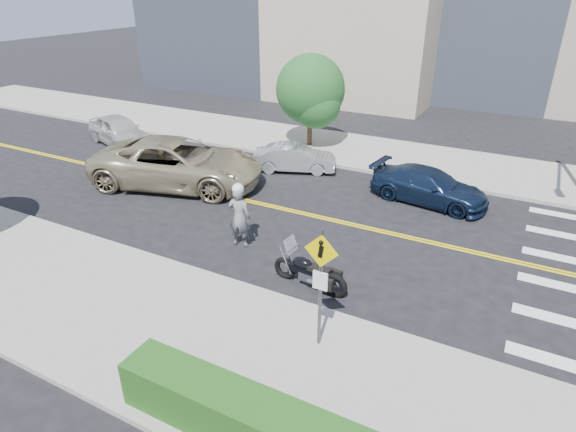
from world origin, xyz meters
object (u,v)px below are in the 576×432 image
at_px(pedestrian_sign, 321,278).
at_px(parked_car_white, 119,130).
at_px(motorcyclist, 239,215).
at_px(motorcycle, 310,266).
at_px(suv, 177,163).
at_px(parked_car_silver, 295,158).
at_px(parked_car_blue, 429,186).

relative_size(pedestrian_sign, parked_car_white, 0.68).
distance_m(motorcyclist, motorcycle, 3.20).
relative_size(motorcyclist, parked_car_white, 0.49).
bearing_deg(suv, parked_car_white, 49.14).
height_order(suv, parked_car_white, suv).
bearing_deg(motorcyclist, suv, -41.30).
distance_m(pedestrian_sign, parked_car_silver, 11.73).
height_order(motorcycle, parked_car_silver, motorcycle).
bearing_deg(suv, pedestrian_sign, -140.22).
height_order(parked_car_white, parked_car_silver, parked_car_white).
distance_m(motorcycle, parked_car_silver, 9.13).
xyz_separation_m(pedestrian_sign, parked_car_white, (-15.55, 9.27, -1.21)).
bearing_deg(parked_car_white, motorcyclist, -99.05).
height_order(parked_car_white, parked_car_blue, parked_car_white).
distance_m(suv, parked_car_white, 6.90).
distance_m(motorcycle, parked_car_white, 15.95).
bearing_deg(motorcyclist, motorcycle, 150.72).
relative_size(suv, parked_car_blue, 1.56).
relative_size(parked_car_white, parked_car_silver, 1.21).
height_order(pedestrian_sign, parked_car_white, pedestrian_sign).
bearing_deg(motorcycle, suv, 157.95).
relative_size(parked_car_white, parked_car_blue, 0.98).
relative_size(motorcyclist, parked_car_silver, 0.60).
bearing_deg(suv, parked_car_silver, -58.97).
relative_size(pedestrian_sign, parked_car_silver, 0.82).
xyz_separation_m(pedestrian_sign, parked_car_blue, (0.31, 9.51, -1.31)).
height_order(pedestrian_sign, parked_car_blue, pedestrian_sign).
xyz_separation_m(parked_car_white, parked_car_blue, (15.87, 0.24, -0.10)).
relative_size(motorcyclist, parked_car_blue, 0.49).
xyz_separation_m(parked_car_silver, parked_car_blue, (6.09, -0.61, 0.05)).
xyz_separation_m(parked_car_white, parked_car_silver, (9.77, 0.85, -0.15)).
distance_m(motorcycle, suv, 9.06).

